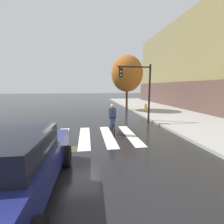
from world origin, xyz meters
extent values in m
plane|color=black|center=(0.00, 0.00, 0.00)|extent=(120.00, 120.00, 0.00)
cube|color=#9E9B93|center=(8.75, 0.00, 0.07)|extent=(6.50, 50.00, 0.15)
cube|color=silver|center=(-3.21, 0.00, 0.01)|extent=(0.55, 3.80, 0.01)
cube|color=silver|center=(-1.97, 0.00, 0.01)|extent=(0.55, 3.80, 0.01)
cube|color=silver|center=(-0.74, 0.00, 0.01)|extent=(0.55, 3.80, 0.01)
cube|color=silver|center=(0.49, 0.00, 0.01)|extent=(0.55, 3.80, 0.01)
cube|color=silver|center=(1.73, 0.00, 0.01)|extent=(0.55, 3.80, 0.01)
cube|color=silver|center=(2.96, 0.00, 0.01)|extent=(0.55, 3.80, 0.01)
cylinder|color=#473D1E|center=(0.02, -1.59, 0.00)|extent=(0.64, 0.64, 0.01)
cube|color=navy|center=(-1.07, -4.44, 0.69)|extent=(2.02, 4.66, 0.70)
cube|color=black|center=(-1.08, -4.59, 1.31)|extent=(1.73, 2.26, 0.55)
cylinder|color=black|center=(-1.98, -2.93, 0.34)|extent=(0.26, 0.69, 0.68)
cylinder|color=black|center=(-0.06, -3.00, 0.34)|extent=(0.26, 0.69, 0.68)
torus|color=black|center=(2.02, -0.09, 0.33)|extent=(0.06, 0.66, 0.66)
torus|color=black|center=(2.01, 0.96, 0.33)|extent=(0.06, 0.66, 0.66)
cylinder|color=black|center=(2.02, 0.43, 0.61)|extent=(0.06, 0.89, 0.05)
cylinder|color=black|center=(2.02, 0.27, 0.68)|extent=(0.04, 0.04, 0.45)
cube|color=#384772|center=(2.02, 0.27, 0.73)|extent=(0.28, 0.20, 0.56)
cube|color=#26262D|center=(2.02, 0.27, 1.18)|extent=(0.36, 0.24, 0.56)
sphere|color=tan|center=(2.02, 0.27, 1.58)|extent=(0.22, 0.22, 0.22)
cube|color=navy|center=(2.02, 0.09, 1.23)|extent=(0.28, 0.16, 0.40)
cylinder|color=black|center=(5.20, 2.91, 2.10)|extent=(0.14, 0.14, 4.20)
cylinder|color=black|center=(4.00, 2.91, 4.00)|extent=(2.40, 0.10, 0.10)
cube|color=black|center=(3.04, 2.91, 3.65)|extent=(0.24, 0.20, 0.76)
sphere|color=red|center=(3.04, 2.80, 3.89)|extent=(0.14, 0.14, 0.14)
sphere|color=gold|center=(3.04, 2.80, 3.65)|extent=(0.14, 0.14, 0.14)
sphere|color=green|center=(3.04, 2.80, 3.41)|extent=(0.14, 0.14, 0.14)
cylinder|color=gold|center=(6.54, 6.95, 0.47)|extent=(0.22, 0.22, 0.65)
sphere|color=gold|center=(6.54, 6.95, 0.84)|extent=(0.18, 0.18, 0.18)
cylinder|color=gold|center=(6.70, 6.95, 0.51)|extent=(0.12, 0.09, 0.09)
cylinder|color=#4C3823|center=(4.96, 8.58, 1.34)|extent=(0.24, 0.24, 2.68)
ellipsoid|color=#A5591E|center=(4.96, 8.58, 4.02)|extent=(3.34, 3.34, 3.84)
camera|label=1|loc=(0.65, -8.10, 2.60)|focal=25.29mm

